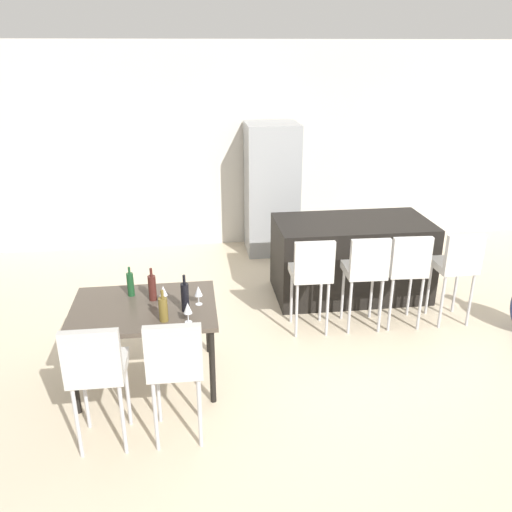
{
  "coord_description": "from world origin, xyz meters",
  "views": [
    {
      "loc": [
        -1.58,
        -4.63,
        2.81
      ],
      "look_at": [
        -0.95,
        0.18,
        0.85
      ],
      "focal_mm": 36.56,
      "sensor_mm": 36.0,
      "label": 1
    }
  ],
  "objects_px": {
    "wine_bottle_left": "(130,284)",
    "wine_glass_right": "(188,309)",
    "bar_chair_middle": "(366,268)",
    "dining_chair_far": "(175,361)",
    "dining_chair_near": "(96,367)",
    "kitchen_island": "(351,258)",
    "bar_chair_left": "(312,271)",
    "bar_chair_right": "(406,266)",
    "wine_glass_corner": "(163,291)",
    "wine_bottle_middle": "(185,297)",
    "dining_table": "(144,314)",
    "wine_bottle_end": "(152,287)",
    "refrigerator": "(271,189)",
    "wine_bottle_far": "(163,309)",
    "bar_chair_far": "(457,263)",
    "wine_glass_near": "(198,291)"
  },
  "relations": [
    {
      "from": "wine_bottle_middle",
      "to": "refrigerator",
      "type": "xyz_separation_m",
      "value": [
        1.23,
        3.19,
        0.05
      ]
    },
    {
      "from": "bar_chair_far",
      "to": "dining_chair_near",
      "type": "distance_m",
      "value": 3.76
    },
    {
      "from": "wine_glass_right",
      "to": "kitchen_island",
      "type": "bearing_deg",
      "value": 43.41
    },
    {
      "from": "wine_glass_right",
      "to": "refrigerator",
      "type": "bearing_deg",
      "value": 70.31
    },
    {
      "from": "wine_glass_corner",
      "to": "refrigerator",
      "type": "relative_size",
      "value": 0.09
    },
    {
      "from": "dining_table",
      "to": "wine_bottle_middle",
      "type": "relative_size",
      "value": 3.74
    },
    {
      "from": "wine_glass_right",
      "to": "refrigerator",
      "type": "height_order",
      "value": "refrigerator"
    },
    {
      "from": "bar_chair_left",
      "to": "wine_glass_corner",
      "type": "height_order",
      "value": "bar_chair_left"
    },
    {
      "from": "wine_bottle_left",
      "to": "wine_glass_corner",
      "type": "distance_m",
      "value": 0.36
    },
    {
      "from": "bar_chair_left",
      "to": "wine_bottle_middle",
      "type": "height_order",
      "value": "wine_bottle_middle"
    },
    {
      "from": "bar_chair_middle",
      "to": "wine_glass_corner",
      "type": "height_order",
      "value": "bar_chair_middle"
    },
    {
      "from": "bar_chair_left",
      "to": "bar_chair_middle",
      "type": "relative_size",
      "value": 1.0
    },
    {
      "from": "wine_bottle_far",
      "to": "wine_glass_right",
      "type": "xyz_separation_m",
      "value": [
        0.2,
        -0.05,
        0.02
      ]
    },
    {
      "from": "bar_chair_middle",
      "to": "wine_bottle_middle",
      "type": "height_order",
      "value": "wine_bottle_middle"
    },
    {
      "from": "bar_chair_right",
      "to": "wine_glass_near",
      "type": "xyz_separation_m",
      "value": [
        -2.15,
        -0.67,
        0.17
      ]
    },
    {
      "from": "dining_chair_near",
      "to": "kitchen_island",
      "type": "bearing_deg",
      "value": 41.81
    },
    {
      "from": "bar_chair_far",
      "to": "wine_glass_corner",
      "type": "xyz_separation_m",
      "value": [
        -3.01,
        -0.63,
        0.17
      ]
    },
    {
      "from": "dining_chair_far",
      "to": "wine_glass_near",
      "type": "xyz_separation_m",
      "value": [
        0.2,
        0.79,
        0.17
      ]
    },
    {
      "from": "wine_bottle_far",
      "to": "dining_chair_near",
      "type": "bearing_deg",
      "value": -130.41
    },
    {
      "from": "wine_bottle_left",
      "to": "wine_glass_corner",
      "type": "relative_size",
      "value": 1.58
    },
    {
      "from": "bar_chair_right",
      "to": "wine_glass_corner",
      "type": "distance_m",
      "value": 2.54
    },
    {
      "from": "wine_glass_corner",
      "to": "bar_chair_far",
      "type": "bearing_deg",
      "value": 11.8
    },
    {
      "from": "wine_bottle_end",
      "to": "wine_bottle_left",
      "type": "bearing_deg",
      "value": 150.78
    },
    {
      "from": "bar_chair_left",
      "to": "wine_glass_right",
      "type": "relative_size",
      "value": 6.03
    },
    {
      "from": "bar_chair_left",
      "to": "refrigerator",
      "type": "xyz_separation_m",
      "value": [
        -0.03,
        2.42,
        0.22
      ]
    },
    {
      "from": "wine_bottle_far",
      "to": "kitchen_island",
      "type": "bearing_deg",
      "value": 39.82
    },
    {
      "from": "wine_glass_near",
      "to": "refrigerator",
      "type": "xyz_separation_m",
      "value": [
        1.12,
        3.09,
        0.06
      ]
    },
    {
      "from": "dining_table",
      "to": "dining_chair_near",
      "type": "bearing_deg",
      "value": -108.79
    },
    {
      "from": "wine_bottle_end",
      "to": "wine_glass_corner",
      "type": "bearing_deg",
      "value": -44.68
    },
    {
      "from": "bar_chair_left",
      "to": "wine_glass_near",
      "type": "bearing_deg",
      "value": -149.79
    },
    {
      "from": "dining_chair_far",
      "to": "refrigerator",
      "type": "xyz_separation_m",
      "value": [
        1.32,
        3.88,
        0.22
      ]
    },
    {
      "from": "wine_bottle_end",
      "to": "wine_glass_right",
      "type": "height_order",
      "value": "wine_bottle_end"
    },
    {
      "from": "dining_chair_far",
      "to": "wine_bottle_left",
      "type": "bearing_deg",
      "value": 110.8
    },
    {
      "from": "bar_chair_right",
      "to": "wine_glass_right",
      "type": "bearing_deg",
      "value": -156.48
    },
    {
      "from": "wine_bottle_left",
      "to": "wine_glass_right",
      "type": "relative_size",
      "value": 1.58
    },
    {
      "from": "dining_chair_near",
      "to": "wine_bottle_end",
      "type": "relative_size",
      "value": 3.5
    },
    {
      "from": "bar_chair_middle",
      "to": "wine_bottle_left",
      "type": "height_order",
      "value": "bar_chair_middle"
    },
    {
      "from": "bar_chair_middle",
      "to": "refrigerator",
      "type": "relative_size",
      "value": 0.57
    },
    {
      "from": "bar_chair_middle",
      "to": "dining_chair_far",
      "type": "xyz_separation_m",
      "value": [
        -1.92,
        -1.47,
        0.0
      ]
    },
    {
      "from": "dining_chair_far",
      "to": "wine_glass_near",
      "type": "height_order",
      "value": "dining_chair_far"
    },
    {
      "from": "bar_chair_right",
      "to": "dining_table",
      "type": "xyz_separation_m",
      "value": [
        -2.63,
        -0.65,
        -0.03
      ]
    },
    {
      "from": "dining_chair_near",
      "to": "wine_glass_right",
      "type": "height_order",
      "value": "dining_chair_near"
    },
    {
      "from": "dining_table",
      "to": "wine_bottle_middle",
      "type": "xyz_separation_m",
      "value": [
        0.36,
        -0.13,
        0.2
      ]
    },
    {
      "from": "wine_bottle_left",
      "to": "wine_bottle_end",
      "type": "distance_m",
      "value": 0.23
    },
    {
      "from": "bar_chair_middle",
      "to": "dining_chair_far",
      "type": "height_order",
      "value": "same"
    },
    {
      "from": "kitchen_island",
      "to": "wine_bottle_end",
      "type": "bearing_deg",
      "value": -148.3
    },
    {
      "from": "dining_chair_near",
      "to": "dining_chair_far",
      "type": "distance_m",
      "value": 0.55
    },
    {
      "from": "dining_table",
      "to": "wine_bottle_left",
      "type": "xyz_separation_m",
      "value": [
        -0.12,
        0.23,
        0.18
      ]
    },
    {
      "from": "bar_chair_middle",
      "to": "dining_chair_near",
      "type": "bearing_deg",
      "value": -149.3
    },
    {
      "from": "bar_chair_right",
      "to": "wine_bottle_middle",
      "type": "xyz_separation_m",
      "value": [
        -2.27,
        -0.78,
        0.17
      ]
    }
  ]
}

